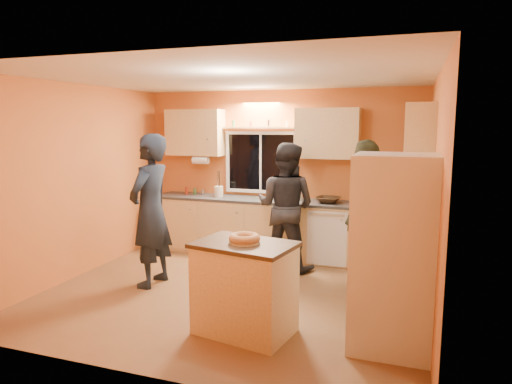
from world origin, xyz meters
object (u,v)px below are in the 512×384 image
at_px(person_center, 286,207).
at_px(island, 245,287).
at_px(refrigerator, 393,253).
at_px(person_left, 151,211).
at_px(person_right, 364,217).

bearing_deg(person_center, island, 102.30).
distance_m(island, person_center, 2.18).
xyz_separation_m(refrigerator, person_left, (-2.99, 0.73, 0.07)).
distance_m(person_center, person_right, 1.30).
distance_m(refrigerator, person_right, 1.40).
bearing_deg(island, refrigerator, 17.56).
height_order(refrigerator, person_center, person_center).
bearing_deg(island, person_left, 160.88).
distance_m(island, person_right, 1.87).
bearing_deg(person_right, person_center, 47.82).
xyz_separation_m(refrigerator, island, (-1.38, -0.18, -0.43)).
relative_size(island, person_left, 0.54).
bearing_deg(refrigerator, person_left, 166.22).
bearing_deg(refrigerator, person_right, 106.17).
bearing_deg(person_left, island, 62.40).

